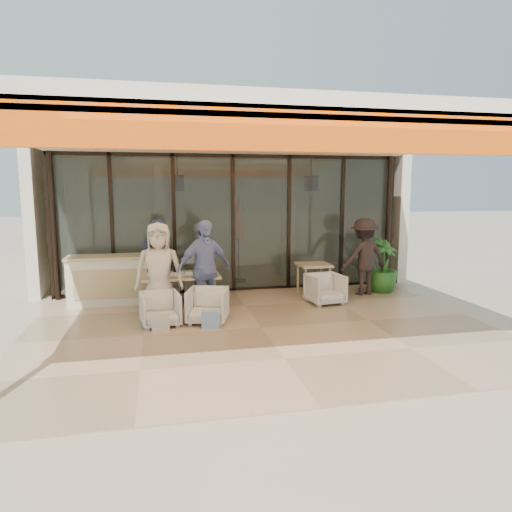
% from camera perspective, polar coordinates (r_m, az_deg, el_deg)
% --- Properties ---
extents(ground, '(70.00, 70.00, 0.00)m').
position_cam_1_polar(ground, '(8.05, 0.65, -9.08)').
color(ground, '#C6B293').
rests_on(ground, ground).
extents(terrace_floor, '(8.00, 6.00, 0.01)m').
position_cam_1_polar(terrace_floor, '(8.05, 0.65, -9.04)').
color(terrace_floor, tan).
rests_on(terrace_floor, ground).
extents(terrace_structure, '(8.00, 6.00, 3.40)m').
position_cam_1_polar(terrace_structure, '(7.46, 1.16, 14.79)').
color(terrace_structure, silver).
rests_on(terrace_structure, ground).
extents(glass_storefront, '(8.08, 0.10, 3.20)m').
position_cam_1_polar(glass_storefront, '(10.66, -2.90, 4.01)').
color(glass_storefront, '#9EADA3').
rests_on(glass_storefront, ground).
extents(interior_block, '(9.05, 3.62, 3.52)m').
position_cam_1_polar(interior_block, '(12.92, -4.55, 7.58)').
color(interior_block, silver).
rests_on(interior_block, ground).
extents(host_counter, '(1.85, 0.65, 1.04)m').
position_cam_1_polar(host_counter, '(10.01, -17.37, -2.84)').
color(host_counter, silver).
rests_on(host_counter, ground).
extents(dining_table, '(1.50, 0.90, 0.93)m').
position_cam_1_polar(dining_table, '(9.15, -9.41, -2.61)').
color(dining_table, tan).
rests_on(dining_table, ground).
extents(chair_far_left, '(0.84, 0.80, 0.71)m').
position_cam_1_polar(chair_far_left, '(10.14, -11.96, -3.52)').
color(chair_far_left, silver).
rests_on(chair_far_left, ground).
extents(chair_far_right, '(0.64, 0.61, 0.58)m').
position_cam_1_polar(chair_far_right, '(10.18, -7.20, -3.70)').
color(chair_far_right, silver).
rests_on(chair_far_right, ground).
extents(chair_near_left, '(0.74, 0.70, 0.68)m').
position_cam_1_polar(chair_near_left, '(8.29, -11.89, -6.32)').
color(chair_near_left, silver).
rests_on(chair_near_left, ground).
extents(chair_near_right, '(0.85, 0.82, 0.71)m').
position_cam_1_polar(chair_near_right, '(8.33, -6.07, -5.99)').
color(chair_near_right, silver).
rests_on(chair_near_right, ground).
extents(diner_navy, '(0.68, 0.46, 1.82)m').
position_cam_1_polar(diner_navy, '(9.54, -12.04, -0.86)').
color(diner_navy, '#171E33').
rests_on(diner_navy, ground).
extents(diner_grey, '(0.86, 0.68, 1.73)m').
position_cam_1_polar(diner_grey, '(9.58, -7.01, -0.98)').
color(diner_grey, slate).
rests_on(diner_grey, ground).
extents(diner_cream, '(0.92, 0.64, 1.81)m').
position_cam_1_polar(diner_cream, '(8.66, -12.02, -1.83)').
color(diner_cream, beige).
rests_on(diner_cream, ground).
extents(diner_periwinkle, '(1.17, 0.79, 1.84)m').
position_cam_1_polar(diner_periwinkle, '(8.69, -6.48, -1.56)').
color(diner_periwinkle, '#6778AC').
rests_on(diner_periwinkle, ground).
extents(tote_bag_cream, '(0.30, 0.10, 0.34)m').
position_cam_1_polar(tote_bag_cream, '(7.95, -11.84, -8.22)').
color(tote_bag_cream, silver).
rests_on(tote_bag_cream, ground).
extents(tote_bag_blue, '(0.30, 0.10, 0.34)m').
position_cam_1_polar(tote_bag_blue, '(7.99, -5.75, -7.99)').
color(tote_bag_blue, '#99BFD8').
rests_on(tote_bag_blue, ground).
extents(side_table, '(0.70, 0.70, 0.74)m').
position_cam_1_polar(side_table, '(10.36, 7.23, -1.54)').
color(side_table, tan).
rests_on(side_table, ground).
extents(side_chair, '(0.77, 0.73, 0.71)m').
position_cam_1_polar(side_chair, '(9.73, 8.66, -3.92)').
color(side_chair, silver).
rests_on(side_chair, ground).
extents(standing_woman, '(1.23, 0.84, 1.77)m').
position_cam_1_polar(standing_woman, '(10.61, 13.34, -0.13)').
color(standing_woman, black).
rests_on(standing_woman, ground).
extents(potted_palm, '(0.99, 0.99, 1.29)m').
position_cam_1_polar(potted_palm, '(11.04, 15.51, -1.13)').
color(potted_palm, '#1E5919').
rests_on(potted_palm, ground).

